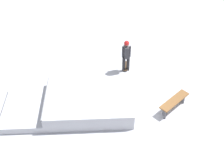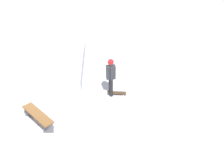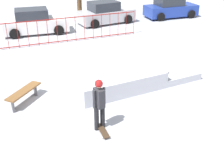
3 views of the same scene
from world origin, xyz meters
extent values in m
plane|color=#A8AAB2|center=(0.00, 0.00, 0.00)|extent=(60.00, 60.00, 0.00)
cube|color=#B0B3BB|center=(1.45, -0.12, 0.35)|extent=(3.64, 2.66, 0.70)
cube|color=#B0B3BB|center=(4.15, -0.08, 0.15)|extent=(1.84, 2.63, 0.30)
cylinder|color=gray|center=(3.25, -0.09, 0.70)|extent=(0.12, 2.60, 0.08)
cylinder|color=black|center=(-0.41, -2.74, 0.41)|extent=(0.15, 0.15, 0.82)
cylinder|color=black|center=(-0.19, -2.71, 0.41)|extent=(0.15, 0.15, 0.82)
cube|color=#2D2D33|center=(-0.30, -2.73, 1.12)|extent=(0.27, 0.41, 0.60)
cylinder|color=#2D2D33|center=(-0.48, -2.75, 1.12)|extent=(0.09, 0.09, 0.60)
cylinder|color=#2D2D33|center=(-0.13, -2.70, 1.12)|extent=(0.09, 0.09, 0.60)
sphere|color=tan|center=(-0.30, -2.73, 1.57)|extent=(0.22, 0.22, 0.22)
sphere|color=#A51919|center=(-0.30, -2.73, 1.60)|extent=(0.25, 0.25, 0.25)
cube|color=#3F2D1E|center=(-0.31, -2.98, 0.08)|extent=(0.27, 0.81, 0.02)
cylinder|color=silver|center=(-0.40, -2.69, 0.03)|extent=(0.03, 0.06, 0.06)
cylinder|color=silver|center=(-0.17, -2.71, 0.03)|extent=(0.03, 0.06, 0.06)
cylinder|color=silver|center=(-0.45, -3.25, 0.03)|extent=(0.03, 0.06, 0.06)
cylinder|color=silver|center=(-0.22, -3.27, 0.03)|extent=(0.03, 0.06, 0.06)
cube|color=brown|center=(-2.17, 0.01, 0.45)|extent=(1.45, 1.37, 0.06)
cube|color=#4C4C51|center=(-1.69, 0.44, 0.21)|extent=(0.08, 0.36, 0.42)
cube|color=#4C4C51|center=(-2.65, -0.43, 0.21)|extent=(0.08, 0.36, 0.42)
camera|label=1|loc=(0.80, 9.12, 9.27)|focal=48.25mm
camera|label=2|loc=(-11.17, -2.66, 7.87)|focal=49.90mm
camera|label=3|loc=(-3.18, -9.66, 5.39)|focal=45.36mm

